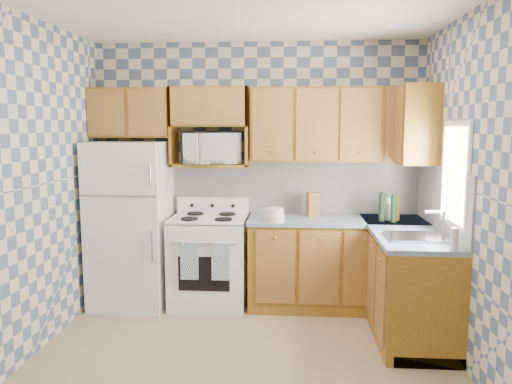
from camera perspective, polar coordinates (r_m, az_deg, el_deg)
floor at (r=4.12m, az=-1.55°, el=-18.94°), size 3.40×3.40×0.00m
back_wall at (r=5.30m, az=0.14°, el=2.28°), size 3.40×0.02×2.70m
right_wall at (r=3.93m, az=23.87°, el=-0.22°), size 0.02×3.20×2.70m
backsplash_back at (r=5.30m, az=4.45°, el=0.62°), size 2.60×0.02×0.56m
backsplash_right at (r=4.70m, az=20.41°, el=-0.72°), size 0.02×1.60×0.56m
refrigerator at (r=5.28m, az=-14.10°, el=-3.56°), size 0.75×0.70×1.68m
stove_body at (r=5.20m, az=-5.34°, el=-7.95°), size 0.76×0.65×0.90m
cooktop at (r=5.10m, az=-5.41°, el=-3.01°), size 0.76×0.65×0.02m
backguard at (r=5.35m, az=-4.93°, el=-1.48°), size 0.76×0.08×0.17m
dish_towel_left at (r=4.87m, az=-7.63°, el=-7.84°), size 0.17×0.02×0.36m
dish_towel_right at (r=4.82m, az=-4.08°, el=-7.96°), size 0.17×0.02×0.36m
base_cabinets_back at (r=5.18m, az=9.13°, el=-8.20°), size 1.75×0.60×0.88m
base_cabinets_right at (r=4.79m, az=16.61°, el=-9.73°), size 0.60×1.60×0.88m
countertop_back at (r=5.07m, az=9.24°, el=-3.20°), size 1.77×0.63×0.04m
countertop_right at (r=4.68m, az=16.76°, el=-4.33°), size 0.63×1.60×0.04m
upper_cabinets_back at (r=5.12m, az=9.33°, el=7.60°), size 1.75×0.33×0.74m
upper_cabinets_fridge at (r=5.37m, az=-14.02°, el=8.75°), size 0.82×0.33×0.50m
upper_cabinets_right at (r=5.05m, az=17.63°, el=7.35°), size 0.33×0.70×0.74m
microwave_shelf at (r=5.19m, az=-5.18°, el=3.07°), size 0.80×0.33×0.03m
microwave at (r=5.16m, az=-5.23°, el=5.00°), size 0.66×0.53×0.32m
sink at (r=4.34m, az=17.84°, el=-4.95°), size 0.48×0.40×0.03m
window at (r=4.34m, az=21.78°, el=1.89°), size 0.02×0.66×0.86m
bottle_0 at (r=4.99m, az=14.19°, el=-1.70°), size 0.06×0.06×0.27m
bottle_1 at (r=4.95m, az=15.44°, el=-1.92°), size 0.06×0.06×0.25m
bottle_2 at (r=5.06m, az=15.78°, el=-1.83°), size 0.06×0.06×0.24m
knife_block at (r=5.13m, az=6.48°, el=-1.41°), size 0.14×0.14×0.25m
electric_kettle at (r=5.11m, az=14.94°, el=-2.10°), size 0.13×0.13×0.17m
food_containers at (r=4.83m, az=2.12°, el=-2.61°), size 0.20×0.20×0.13m
soap_bottle at (r=3.99m, az=21.72°, el=-5.02°), size 0.06×0.06×0.17m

